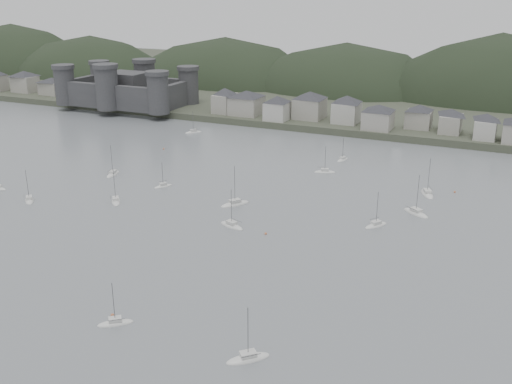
% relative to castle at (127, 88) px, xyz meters
% --- Properties ---
extents(ground, '(900.00, 900.00, 0.00)m').
position_rel_castle_xyz_m(ground, '(120.00, -179.80, -10.96)').
color(ground, slate).
rests_on(ground, ground).
extents(far_shore_land, '(900.00, 250.00, 3.00)m').
position_rel_castle_xyz_m(far_shore_land, '(120.00, 115.20, -9.46)').
color(far_shore_land, '#383D2D').
rests_on(far_shore_land, ground).
extents(forested_ridge, '(851.55, 103.94, 102.57)m').
position_rel_castle_xyz_m(forested_ridge, '(124.83, 89.60, -22.25)').
color(forested_ridge, black).
rests_on(forested_ridge, ground).
extents(castle, '(66.00, 43.00, 20.00)m').
position_rel_castle_xyz_m(castle, '(0.00, 0.00, 0.00)').
color(castle, '#37373A').
rests_on(castle, far_shore_land).
extents(waterfront_town, '(451.48, 28.46, 12.92)m').
position_rel_castle_xyz_m(waterfront_town, '(170.59, 3.54, -2.30)').
color(waterfront_town, '#9A988D').
rests_on(waterfront_town, far_shore_land).
extents(sailboat_lead, '(7.60, 4.75, 9.94)m').
position_rel_castle_xyz_m(sailboat_lead, '(126.02, -61.26, -10.78)').
color(sailboat_lead, silver).
rests_on(sailboat_lead, ground).
extents(moored_fleet, '(247.46, 176.93, 12.70)m').
position_rel_castle_xyz_m(moored_fleet, '(107.15, -119.93, -10.79)').
color(moored_fleet, silver).
rests_on(moored_fleet, ground).
extents(mooring_buoys, '(119.84, 116.63, 0.70)m').
position_rel_castle_xyz_m(mooring_buoys, '(114.66, -123.51, -10.81)').
color(mooring_buoys, '#C06840').
rests_on(mooring_buoys, ground).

